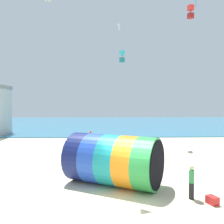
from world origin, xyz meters
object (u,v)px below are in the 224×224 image
(bystander_near_water, at_px, (90,139))
(cooler_box, at_px, (212,200))
(bystander_mid_beach, at_px, (93,145))
(kite_white_diamond, at_px, (119,27))
(kite_red_box, at_px, (191,12))
(giant_inflatable_tube, at_px, (113,160))
(kite_handler, at_px, (192,182))
(kite_cyan_box, at_px, (122,56))

(bystander_near_water, xyz_separation_m, cooler_box, (6.27, -13.74, -0.72))
(bystander_near_water, bearing_deg, bystander_mid_beach, -82.84)
(kite_white_diamond, height_order, bystander_near_water, kite_white_diamond)
(kite_red_box, distance_m, cooler_box, 16.72)
(kite_white_diamond, relative_size, bystander_near_water, 0.73)
(giant_inflatable_tube, xyz_separation_m, cooler_box, (4.35, -2.74, -1.20))
(bystander_near_water, xyz_separation_m, bystander_mid_beach, (0.44, -3.54, -0.03))
(kite_handler, relative_size, kite_red_box, 1.31)
(kite_cyan_box, bearing_deg, kite_white_diamond, 94.13)
(kite_red_box, height_order, cooler_box, kite_red_box)
(kite_red_box, relative_size, kite_white_diamond, 0.95)
(giant_inflatable_tube, relative_size, kite_handler, 3.57)
(kite_white_diamond, bearing_deg, giant_inflatable_tube, -94.29)
(giant_inflatable_tube, xyz_separation_m, kite_red_box, (7.01, 8.33, 11.05))
(cooler_box, bearing_deg, bystander_mid_beach, 119.73)
(giant_inflatable_tube, height_order, kite_red_box, kite_red_box)
(kite_handler, bearing_deg, bystander_mid_beach, 118.03)
(kite_cyan_box, xyz_separation_m, cooler_box, (3.12, -14.08, -8.90))
(kite_cyan_box, xyz_separation_m, bystander_near_water, (-3.15, -0.33, -8.19))
(kite_handler, bearing_deg, kite_red_box, 71.97)
(cooler_box, bearing_deg, kite_red_box, 76.46)
(kite_cyan_box, bearing_deg, cooler_box, -77.50)
(kite_handler, height_order, kite_red_box, kite_red_box)
(giant_inflatable_tube, relative_size, bystander_near_water, 3.27)
(kite_handler, distance_m, kite_white_diamond, 20.09)
(giant_inflatable_tube, xyz_separation_m, kite_handler, (3.62, -2.11, -0.57))
(kite_handler, height_order, kite_cyan_box, kite_cyan_box)
(giant_inflatable_tube, distance_m, bystander_mid_beach, 7.63)
(kite_cyan_box, bearing_deg, kite_red_box, -27.43)
(bystander_mid_beach, bearing_deg, bystander_near_water, 97.16)
(giant_inflatable_tube, relative_size, kite_white_diamond, 4.47)
(kite_handler, distance_m, cooler_box, 1.15)
(kite_handler, relative_size, bystander_mid_beach, 0.95)
(bystander_near_water, relative_size, cooler_box, 3.35)
(kite_cyan_box, relative_size, bystander_mid_beach, 0.73)
(kite_handler, height_order, bystander_near_water, bystander_near_water)
(bystander_near_water, relative_size, bystander_mid_beach, 1.03)
(kite_red_box, bearing_deg, bystander_mid_beach, -174.18)
(giant_inflatable_tube, distance_m, bystander_near_water, 11.18)
(bystander_near_water, height_order, cooler_box, bystander_near_water)
(cooler_box, bearing_deg, kite_handler, 139.26)
(kite_white_diamond, bearing_deg, bystander_mid_beach, -111.45)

